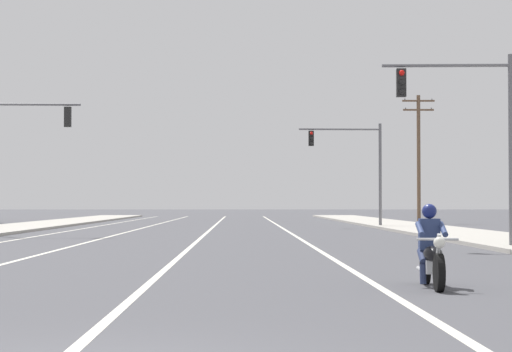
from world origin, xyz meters
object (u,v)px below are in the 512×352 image
object	(u,v)px
motorcycle_with_rider	(431,254)
utility_pole_right_far	(419,154)
traffic_signal_mid_right	(357,159)
traffic_signal_near_right	(474,122)
traffic_signal_near_left	(18,145)

from	to	relation	value
motorcycle_with_rider	utility_pole_right_far	xyz separation A→B (m)	(9.41, 51.68, 4.39)
traffic_signal_mid_right	utility_pole_right_far	size ratio (longest dim) A/B	0.68
utility_pole_right_far	traffic_signal_near_right	bearing A→B (deg)	-97.93
motorcycle_with_rider	traffic_signal_near_right	xyz separation A→B (m)	(4.09, 13.58, 3.47)
motorcycle_with_rider	utility_pole_right_far	world-z (taller)	utility_pole_right_far
traffic_signal_mid_right	traffic_signal_near_right	bearing A→B (deg)	-88.88
motorcycle_with_rider	traffic_signal_near_left	bearing A→B (deg)	116.93
traffic_signal_near_left	traffic_signal_mid_right	xyz separation A→B (m)	(16.79, 14.23, 0.07)
traffic_signal_mid_right	utility_pole_right_far	world-z (taller)	utility_pole_right_far
motorcycle_with_rider	traffic_signal_mid_right	size ratio (longest dim) A/B	0.35
traffic_signal_near_left	utility_pole_right_far	distance (m)	34.22
traffic_signal_near_right	traffic_signal_mid_right	size ratio (longest dim) A/B	1.00
motorcycle_with_rider	traffic_signal_mid_right	world-z (taller)	traffic_signal_mid_right
traffic_signal_near_left	traffic_signal_mid_right	size ratio (longest dim) A/B	1.00
traffic_signal_near_left	utility_pole_right_far	world-z (taller)	utility_pole_right_far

